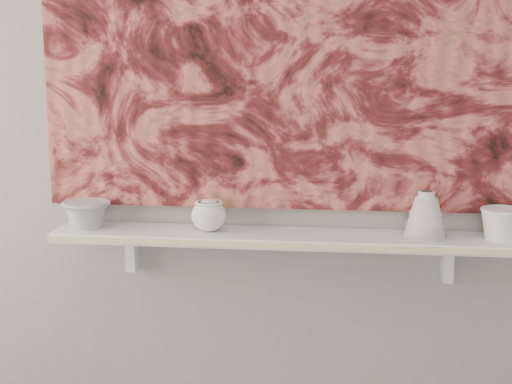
# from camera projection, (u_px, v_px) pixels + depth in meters

# --- Properties ---
(wall_back) EXTENTS (3.60, 0.00, 3.60)m
(wall_back) POSITION_uv_depth(u_px,v_px,m) (288.00, 90.00, 2.15)
(wall_back) COLOR gray
(wall_back) RESTS_ON floor
(shelf) EXTENTS (1.40, 0.18, 0.03)m
(shelf) POSITION_uv_depth(u_px,v_px,m) (284.00, 238.00, 2.13)
(shelf) COLOR white
(shelf) RESTS_ON wall_back
(shelf_stripe) EXTENTS (1.40, 0.01, 0.02)m
(shelf_stripe) POSITION_uv_depth(u_px,v_px,m) (282.00, 246.00, 2.04)
(shelf_stripe) COLOR beige
(shelf_stripe) RESTS_ON shelf
(bracket_left) EXTENTS (0.03, 0.06, 0.12)m
(bracket_left) POSITION_uv_depth(u_px,v_px,m) (132.00, 252.00, 2.27)
(bracket_left) COLOR white
(bracket_left) RESTS_ON wall_back
(bracket_right) EXTENTS (0.03, 0.06, 0.12)m
(bracket_right) POSITION_uv_depth(u_px,v_px,m) (448.00, 262.00, 2.15)
(bracket_right) COLOR white
(bracket_right) RESTS_ON wall_back
(painting) EXTENTS (1.50, 0.02, 1.10)m
(painting) POSITION_uv_depth(u_px,v_px,m) (288.00, 25.00, 2.10)
(painting) COLOR maroon
(painting) RESTS_ON wall_back
(house_motif) EXTENTS (0.09, 0.00, 0.08)m
(house_motif) POSITION_uv_depth(u_px,v_px,m) (440.00, 132.00, 2.09)
(house_motif) COLOR black
(house_motif) RESTS_ON painting
(bowl_grey) EXTENTS (0.16, 0.16, 0.09)m
(bowl_grey) POSITION_uv_depth(u_px,v_px,m) (87.00, 214.00, 2.19)
(bowl_grey) COLOR #A1A19E
(bowl_grey) RESTS_ON shelf
(cup_cream) EXTENTS (0.13, 0.13, 0.10)m
(cup_cream) POSITION_uv_depth(u_px,v_px,m) (209.00, 216.00, 2.15)
(cup_cream) COLOR silver
(cup_cream) RESTS_ON shelf
(bell_vessel) EXTENTS (0.15, 0.15, 0.14)m
(bell_vessel) POSITION_uv_depth(u_px,v_px,m) (426.00, 214.00, 2.07)
(bell_vessel) COLOR silver
(bell_vessel) RESTS_ON shelf
(bowl_white) EXTENTS (0.16, 0.16, 0.09)m
(bowl_white) POSITION_uv_depth(u_px,v_px,m) (502.00, 224.00, 2.05)
(bowl_white) COLOR white
(bowl_white) RESTS_ON shelf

